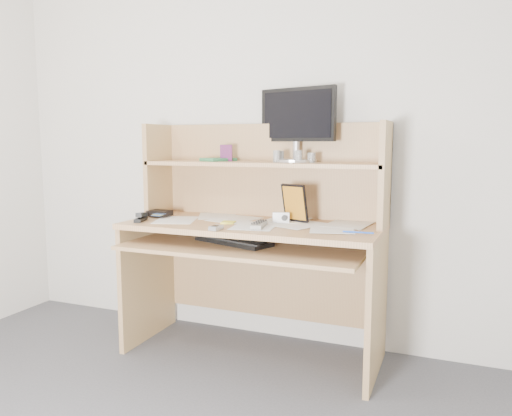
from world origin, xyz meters
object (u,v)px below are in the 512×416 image
at_px(game_case, 295,203).
at_px(desk, 257,231).
at_px(keyboard, 234,240).
at_px(monitor, 297,122).
at_px(tv_remote, 259,225).

bearing_deg(game_case, desk, -155.60).
xyz_separation_m(keyboard, game_case, (0.29, 0.18, 0.20)).
bearing_deg(monitor, desk, -122.07).
bearing_deg(tv_remote, game_case, 46.68).
bearing_deg(tv_remote, keyboard, 158.98).
height_order(tv_remote, monitor, monitor).
bearing_deg(monitor, tv_remote, -89.59).
xyz_separation_m(tv_remote, monitor, (0.09, 0.35, 0.54)).
distance_m(tv_remote, game_case, 0.26).
distance_m(desk, keyboard, 0.18).
relative_size(tv_remote, game_case, 0.95).
distance_m(keyboard, monitor, 0.76).
xyz_separation_m(desk, keyboard, (-0.07, -0.16, -0.03)).
bearing_deg(game_case, monitor, 122.78).
bearing_deg(monitor, keyboard, -112.47).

